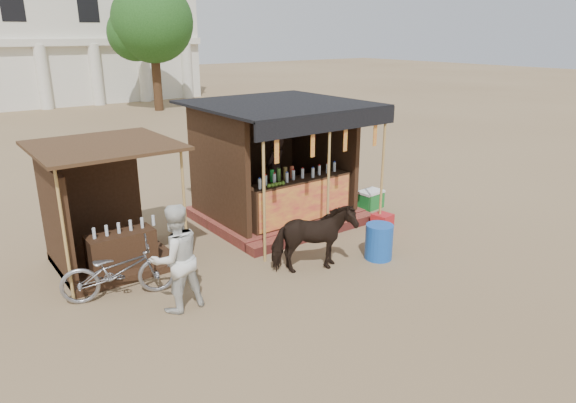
{
  "coord_description": "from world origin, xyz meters",
  "views": [
    {
      "loc": [
        -5.73,
        -6.08,
        4.27
      ],
      "look_at": [
        0.0,
        1.6,
        1.1
      ],
      "focal_mm": 32.0,
      "sensor_mm": 36.0,
      "label": 1
    }
  ],
  "objects": [
    {
      "name": "cow",
      "position": [
        -0.12,
        0.66,
        0.64
      ],
      "size": [
        1.67,
        1.16,
        1.29
      ],
      "primitive_type": "imported",
      "rotation": [
        0.0,
        0.0,
        1.23
      ],
      "color": "black",
      "rests_on": "ground"
    },
    {
      "name": "ground",
      "position": [
        0.0,
        0.0,
        0.0
      ],
      "size": [
        120.0,
        120.0,
        0.0
      ],
      "primitive_type": "plane",
      "color": "#846B4C",
      "rests_on": "ground"
    },
    {
      "name": "bystander",
      "position": [
        -2.73,
        0.89,
        0.89
      ],
      "size": [
        0.89,
        0.71,
        1.78
      ],
      "primitive_type": "imported",
      "rotation": [
        0.0,
        0.0,
        3.18
      ],
      "color": "silver",
      "rests_on": "ground"
    },
    {
      "name": "main_stall",
      "position": [
        1.01,
        3.36,
        1.03
      ],
      "size": [
        3.6,
        3.61,
        2.78
      ],
      "color": "brown",
      "rests_on": "ground"
    },
    {
      "name": "blue_barrel",
      "position": [
        1.28,
        0.32,
        0.35
      ],
      "size": [
        0.63,
        0.63,
        0.71
      ],
      "primitive_type": "cylinder",
      "rotation": [
        0.0,
        0.0,
        0.19
      ],
      "color": "#164BA9",
      "rests_on": "ground"
    },
    {
      "name": "cooler",
      "position": [
        3.36,
        2.6,
        0.23
      ],
      "size": [
        0.67,
        0.49,
        0.46
      ],
      "color": "#186E29",
      "rests_on": "ground"
    },
    {
      "name": "motorbike",
      "position": [
        -3.36,
        1.83,
        0.49
      ],
      "size": [
        1.97,
        1.16,
        0.98
      ],
      "primitive_type": "imported",
      "rotation": [
        0.0,
        0.0,
        1.28
      ],
      "color": "gray",
      "rests_on": "ground"
    },
    {
      "name": "secondary_stall",
      "position": [
        -3.17,
        3.24,
        0.85
      ],
      "size": [
        2.4,
        2.4,
        2.38
      ],
      "color": "#372114",
      "rests_on": "ground"
    },
    {
      "name": "tree",
      "position": [
        5.81,
        22.14,
        4.63
      ],
      "size": [
        4.5,
        4.4,
        7.0
      ],
      "color": "#382314",
      "rests_on": "ground"
    },
    {
      "name": "red_crate",
      "position": [
        2.65,
        1.51,
        0.15
      ],
      "size": [
        0.44,
        0.45,
        0.3
      ],
      "primitive_type": "cube",
      "rotation": [
        0.0,
        0.0,
        0.14
      ],
      "color": "#AD1C20",
      "rests_on": "ground"
    }
  ]
}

